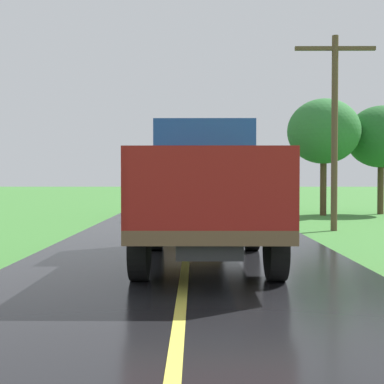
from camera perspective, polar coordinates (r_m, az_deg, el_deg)
banana_truck_near at (r=10.34m, az=1.68°, el=0.52°), size 2.38×5.82×2.80m
banana_truck_far at (r=22.79m, az=0.03°, el=1.09°), size 2.38×5.81×2.80m
utility_pole_roadside at (r=16.95m, az=15.42°, el=7.37°), size 2.51×0.20×6.10m
roadside_tree_near_left at (r=23.71m, az=14.29°, el=6.46°), size 3.19×3.19×5.16m
roadside_tree_mid_right at (r=25.31m, az=20.09°, el=5.70°), size 3.14×3.14×4.96m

